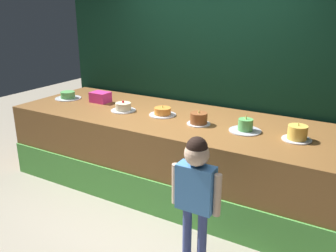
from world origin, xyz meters
TOP-DOWN VIEW (x-y plane):
  - ground_plane at (0.00, 0.00)m, footprint 12.00×12.00m
  - stage_platform at (0.00, 0.66)m, footprint 4.24×1.36m
  - curtain_backdrop at (0.00, 1.44)m, footprint 4.48×0.08m
  - child_figure at (0.71, -0.42)m, footprint 0.45×0.21m
  - pink_box at (-1.29, 0.75)m, footprint 0.24×0.19m
  - cake_far_left at (-1.80, 0.66)m, footprint 0.36×0.36m
  - cake_left at (-0.77, 0.57)m, footprint 0.31×0.31m
  - cake_center_left at (-0.26, 0.65)m, footprint 0.32×0.32m
  - cake_center_right at (0.26, 0.56)m, footprint 0.26×0.26m
  - cake_right at (0.77, 0.60)m, footprint 0.33×0.33m
  - cake_far_right at (1.29, 0.61)m, footprint 0.28×0.28m

SIDE VIEW (x-z plane):
  - ground_plane at x=0.00m, z-range 0.00..0.00m
  - stage_platform at x=0.00m, z-range 0.00..0.91m
  - child_figure at x=0.71m, z-range 0.17..1.33m
  - cake_center_left at x=-0.26m, z-range 0.88..1.02m
  - cake_far_left at x=-1.80m, z-range 0.90..1.00m
  - cake_left at x=-0.77m, z-range 0.89..1.02m
  - cake_right at x=0.77m, z-range 0.87..1.06m
  - cake_center_right at x=0.26m, z-range 0.89..1.06m
  - cake_far_right at x=1.29m, z-range 0.89..1.07m
  - pink_box at x=-1.29m, z-range 0.91..1.05m
  - curtain_backdrop at x=0.00m, z-range 0.00..2.68m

